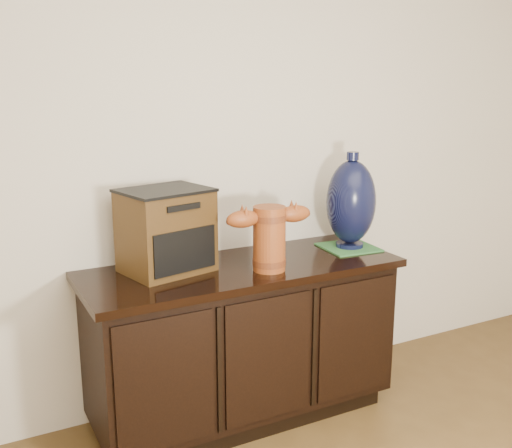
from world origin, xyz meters
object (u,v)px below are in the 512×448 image
spray_can (196,243)px  lamp_base (351,202)px  tv_radio (166,231)px  sideboard (243,340)px  terracotta_vessel (269,235)px

spray_can → lamp_base: bearing=-12.2°
tv_radio → sideboard: bearing=-27.1°
sideboard → lamp_base: (0.61, 0.01, 0.60)m
terracotta_vessel → spray_can: size_ratio=2.50×
terracotta_vessel → lamp_base: 0.55m
tv_radio → terracotta_vessel: bearing=-39.3°
lamp_base → tv_radio: bearing=175.7°
tv_radio → spray_can: bearing=14.8°
sideboard → spray_can: size_ratio=8.99×
sideboard → tv_radio: (-0.33, 0.08, 0.55)m
terracotta_vessel → spray_can: bearing=130.5°
spray_can → tv_radio: bearing=-152.2°
terracotta_vessel → tv_radio: bearing=156.5°
terracotta_vessel → spray_can: (-0.23, 0.29, -0.08)m
sideboard → tv_radio: tv_radio is taller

